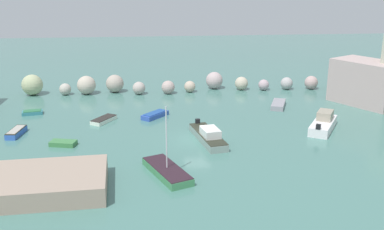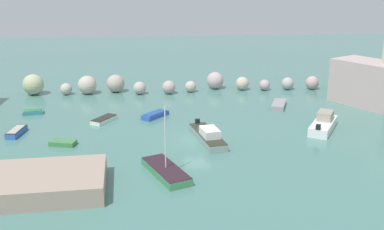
# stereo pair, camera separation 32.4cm
# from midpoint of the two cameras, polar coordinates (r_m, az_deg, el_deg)

# --- Properties ---
(cove_water) EXTENTS (160.00, 160.00, 0.00)m
(cove_water) POSITION_cam_midpoint_polar(r_m,az_deg,el_deg) (43.79, 0.44, -3.08)
(cove_water) COLOR #487A70
(cove_water) RESTS_ON ground
(rock_breakwater) EXTENTS (44.36, 4.33, 2.75)m
(rock_breakwater) POSITION_cam_midpoint_polar(r_m,az_deg,el_deg) (61.76, -3.76, 3.95)
(rock_breakwater) COLOR #B2B98C
(rock_breakwater) RESTS_ON ground
(stone_dock) EXTENTS (8.99, 6.73, 1.44)m
(stone_dock) POSITION_cam_midpoint_polar(r_m,az_deg,el_deg) (34.90, -18.20, -8.15)
(stone_dock) COLOR tan
(stone_dock) RESTS_ON ground
(moored_boat_0) EXTENTS (3.22, 3.39, 0.58)m
(moored_boat_0) POSITION_cam_midpoint_polar(r_m,az_deg,el_deg) (50.65, -4.89, 0.01)
(moored_boat_0) COLOR #3153B3
(moored_boat_0) RESTS_ON cove_water
(moored_boat_1) EXTENTS (4.66, 5.92, 1.80)m
(moored_boat_1) POSITION_cam_midpoint_polar(r_m,az_deg,el_deg) (48.27, 16.11, -1.02)
(moored_boat_1) COLOR white
(moored_boat_1) RESTS_ON cove_water
(moored_boat_2) EXTENTS (2.81, 4.22, 0.59)m
(moored_boat_2) POSITION_cam_midpoint_polar(r_m,az_deg,el_deg) (55.49, 10.71, 1.31)
(moored_boat_2) COLOR #939098
(moored_boat_2) RESTS_ON cove_water
(moored_boat_3) EXTENTS (2.43, 1.61, 0.46)m
(moored_boat_3) POSITION_cam_midpoint_polar(r_m,az_deg,el_deg) (54.83, -19.71, 0.31)
(moored_boat_3) COLOR teal
(moored_boat_3) RESTS_ON cove_water
(moored_boat_4) EXTENTS (3.93, 6.07, 5.69)m
(moored_boat_4) POSITION_cam_midpoint_polar(r_m,az_deg,el_deg) (36.11, -3.44, -7.07)
(moored_boat_4) COLOR #428856
(moored_boat_4) RESTS_ON cove_water
(moored_boat_5) EXTENTS (2.77, 3.36, 0.46)m
(moored_boat_5) POSITION_cam_midpoint_polar(r_m,az_deg,el_deg) (49.89, -11.29, -0.59)
(moored_boat_5) COLOR white
(moored_boat_5) RESTS_ON cove_water
(moored_boat_6) EXTENTS (1.45, 3.28, 0.61)m
(moored_boat_6) POSITION_cam_midpoint_polar(r_m,az_deg,el_deg) (48.15, -21.54, -2.03)
(moored_boat_6) COLOR blue
(moored_boat_6) RESTS_ON cove_water
(moored_boat_7) EXTENTS (2.58, 1.75, 0.44)m
(moored_boat_7) POSITION_cam_midpoint_polar(r_m,az_deg,el_deg) (43.86, -16.20, -3.45)
(moored_boat_7) COLOR #408147
(moored_boat_7) RESTS_ON cove_water
(moored_boat_8) EXTENTS (2.98, 7.19, 1.46)m
(moored_boat_8) POSITION_cam_midpoint_polar(r_m,az_deg,el_deg) (43.18, 1.86, -2.65)
(moored_boat_8) COLOR gray
(moored_boat_8) RESTS_ON cove_water
(moored_boat_9) EXTENTS (2.83, 1.71, 0.36)m
(moored_boat_9) POSITION_cam_midpoint_polar(r_m,az_deg,el_deg) (38.41, -19.09, -6.76)
(moored_boat_9) COLOR yellow
(moored_boat_9) RESTS_ON cove_water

